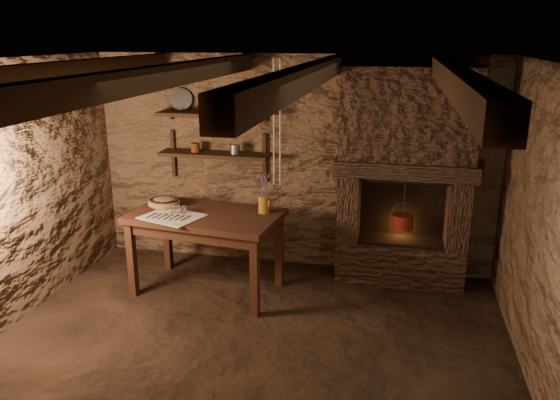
% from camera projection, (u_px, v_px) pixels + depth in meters
% --- Properties ---
extents(floor, '(4.50, 4.50, 0.00)m').
position_uv_depth(floor, '(245.00, 354.00, 4.62)').
color(floor, black).
rests_on(floor, ground).
extents(back_wall, '(4.50, 0.04, 2.40)m').
position_uv_depth(back_wall, '(291.00, 164.00, 6.14)').
color(back_wall, brown).
rests_on(back_wall, floor).
extents(front_wall, '(4.50, 0.04, 2.40)m').
position_uv_depth(front_wall, '(115.00, 366.00, 2.40)').
color(front_wall, brown).
rests_on(front_wall, floor).
extents(right_wall, '(0.04, 4.00, 2.40)m').
position_uv_depth(right_wall, '(551.00, 243.00, 3.81)').
color(right_wall, brown).
rests_on(right_wall, floor).
extents(ceiling, '(4.50, 4.00, 0.04)m').
position_uv_depth(ceiling, '(238.00, 63.00, 3.92)').
color(ceiling, black).
rests_on(ceiling, back_wall).
extents(beam_far_left, '(0.14, 3.95, 0.16)m').
position_uv_depth(beam_far_left, '(54.00, 72.00, 4.25)').
color(beam_far_left, black).
rests_on(beam_far_left, ceiling).
extents(beam_mid_left, '(0.14, 3.95, 0.16)m').
position_uv_depth(beam_mid_left, '(174.00, 74.00, 4.04)').
color(beam_mid_left, black).
rests_on(beam_mid_left, ceiling).
extents(beam_mid_right, '(0.14, 3.95, 0.16)m').
position_uv_depth(beam_mid_right, '(307.00, 77.00, 3.84)').
color(beam_mid_right, black).
rests_on(beam_mid_right, ceiling).
extents(beam_far_right, '(0.14, 3.95, 0.16)m').
position_uv_depth(beam_far_right, '(454.00, 79.00, 3.64)').
color(beam_far_right, black).
rests_on(beam_far_right, ceiling).
extents(shelf_lower, '(1.25, 0.30, 0.04)m').
position_uv_depth(shelf_lower, '(214.00, 154.00, 6.13)').
color(shelf_lower, black).
rests_on(shelf_lower, back_wall).
extents(shelf_upper, '(1.25, 0.30, 0.04)m').
position_uv_depth(shelf_upper, '(213.00, 114.00, 6.00)').
color(shelf_upper, black).
rests_on(shelf_upper, back_wall).
extents(hearth, '(1.43, 0.51, 2.30)m').
position_uv_depth(hearth, '(405.00, 172.00, 5.66)').
color(hearth, '#322019').
rests_on(hearth, floor).
extents(work_table, '(1.59, 1.03, 0.86)m').
position_uv_depth(work_table, '(207.00, 249.00, 5.65)').
color(work_table, '#341C12').
rests_on(work_table, floor).
extents(linen_cloth, '(0.67, 0.61, 0.01)m').
position_uv_depth(linen_cloth, '(172.00, 217.00, 5.42)').
color(linen_cloth, white).
rests_on(linen_cloth, work_table).
extents(pewter_cutlery_row, '(0.50, 0.32, 0.01)m').
position_uv_depth(pewter_cutlery_row, '(171.00, 216.00, 5.40)').
color(pewter_cutlery_row, '#99968B').
rests_on(pewter_cutlery_row, linen_cloth).
extents(drinking_glasses, '(0.18, 0.05, 0.07)m').
position_uv_depth(drinking_glasses, '(178.00, 210.00, 5.50)').
color(drinking_glasses, white).
rests_on(drinking_glasses, linen_cloth).
extents(stoneware_jug, '(0.14, 0.14, 0.41)m').
position_uv_depth(stoneware_jug, '(264.00, 196.00, 5.50)').
color(stoneware_jug, '#B07E22').
rests_on(stoneware_jug, work_table).
extents(wooden_bowl, '(0.39, 0.39, 0.12)m').
position_uv_depth(wooden_bowl, '(164.00, 203.00, 5.73)').
color(wooden_bowl, olive).
rests_on(wooden_bowl, work_table).
extents(iron_stockpot, '(0.23, 0.23, 0.16)m').
position_uv_depth(iron_stockpot, '(234.00, 106.00, 5.92)').
color(iron_stockpot, '#282724').
rests_on(iron_stockpot, shelf_upper).
extents(tin_pan, '(0.26, 0.16, 0.24)m').
position_uv_depth(tin_pan, '(181.00, 99.00, 6.13)').
color(tin_pan, gray).
rests_on(tin_pan, shelf_upper).
extents(small_kettle, '(0.18, 0.15, 0.16)m').
position_uv_depth(small_kettle, '(235.00, 149.00, 6.06)').
color(small_kettle, gray).
rests_on(small_kettle, shelf_lower).
extents(rusty_tin, '(0.13, 0.13, 0.10)m').
position_uv_depth(rusty_tin, '(195.00, 147.00, 6.16)').
color(rusty_tin, '#542310').
rests_on(rusty_tin, shelf_lower).
extents(red_pot, '(0.28, 0.28, 0.54)m').
position_uv_depth(red_pot, '(403.00, 221.00, 5.76)').
color(red_pot, maroon).
rests_on(red_pot, hearth).
extents(hanging_ropes, '(0.08, 0.08, 1.20)m').
position_uv_depth(hanging_ropes, '(277.00, 124.00, 5.06)').
color(hanging_ropes, beige).
rests_on(hanging_ropes, ceiling).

